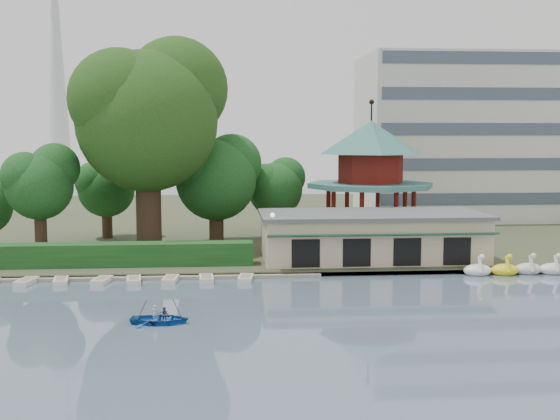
{
  "coord_description": "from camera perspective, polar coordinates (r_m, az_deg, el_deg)",
  "views": [
    {
      "loc": [
        -2.36,
        -35.21,
        10.69
      ],
      "look_at": [
        2.0,
        18.0,
        5.0
      ],
      "focal_mm": 45.0,
      "sensor_mm": 36.0,
      "label": 1
    }
  ],
  "objects": [
    {
      "name": "hedge",
      "position": [
        57.89,
        -17.26,
        -3.53
      ],
      "size": [
        30.0,
        2.0,
        1.8
      ],
      "primitive_type": "cube",
      "color": "#1E521F",
      "rests_on": "shore"
    },
    {
      "name": "office_building",
      "position": [
        91.2,
        17.98,
        5.19
      ],
      "size": [
        38.0,
        18.0,
        20.0
      ],
      "color": "silver",
      "rests_on": "shore"
    },
    {
      "name": "boathouse",
      "position": [
        59.09,
        7.44,
        -2.06
      ],
      "size": [
        18.6,
        9.39,
        3.9
      ],
      "color": "beige",
      "rests_on": "shore"
    },
    {
      "name": "big_tree",
      "position": [
        63.78,
        -10.61,
        7.98
      ],
      "size": [
        13.77,
        12.83,
        19.22
      ],
      "color": "#3A281C",
      "rests_on": "shore"
    },
    {
      "name": "rowboat_with_passengers",
      "position": [
        41.04,
        -9.74,
        -8.4
      ],
      "size": [
        5.01,
        3.81,
        2.01
      ],
      "color": "#1856A9",
      "rests_on": "ground"
    },
    {
      "name": "pavilion",
      "position": [
        68.8,
        7.38,
        3.36
      ],
      "size": [
        12.4,
        12.4,
        13.5
      ],
      "color": "beige",
      "rests_on": "shore"
    },
    {
      "name": "small_trees",
      "position": [
        67.51,
        -11.88,
        2.11
      ],
      "size": [
        38.84,
        15.86,
        10.46
      ],
      "color": "#3A281C",
      "rests_on": "shore"
    },
    {
      "name": "ground_plane",
      "position": [
        36.87,
        -0.83,
        -10.77
      ],
      "size": [
        220.0,
        220.0,
        0.0
      ],
      "primitive_type": "plane",
      "color": "slate",
      "rests_on": "ground"
    },
    {
      "name": "embankment",
      "position": [
        53.6,
        -2.08,
        -5.26
      ],
      "size": [
        220.0,
        0.6,
        0.3
      ],
      "primitive_type": "cube",
      "color": "gray",
      "rests_on": "ground"
    },
    {
      "name": "shore",
      "position": [
        87.87,
        -3.11,
        -0.78
      ],
      "size": [
        220.0,
        70.0,
        0.4
      ],
      "primitive_type": "cube",
      "color": "#424930",
      "rests_on": "ground"
    },
    {
      "name": "lamp_post",
      "position": [
        54.84,
        -0.61,
        -1.62
      ],
      "size": [
        0.36,
        0.36,
        4.28
      ],
      "color": "black",
      "rests_on": "shore"
    },
    {
      "name": "moored_rowboats",
      "position": [
        53.41,
        -17.24,
        -5.54
      ],
      "size": [
        27.52,
        2.64,
        0.36
      ],
      "color": "silver",
      "rests_on": "ground"
    },
    {
      "name": "dock",
      "position": [
        54.32,
        -14.88,
        -5.34
      ],
      "size": [
        34.0,
        1.6,
        0.24
      ],
      "primitive_type": "cube",
      "color": "gray",
      "rests_on": "ground"
    },
    {
      "name": "broadcast_tower",
      "position": [
        181.14,
        -17.76,
        13.19
      ],
      "size": [
        8.0,
        8.0,
        96.0
      ],
      "color": "silver",
      "rests_on": "ground"
    }
  ]
}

